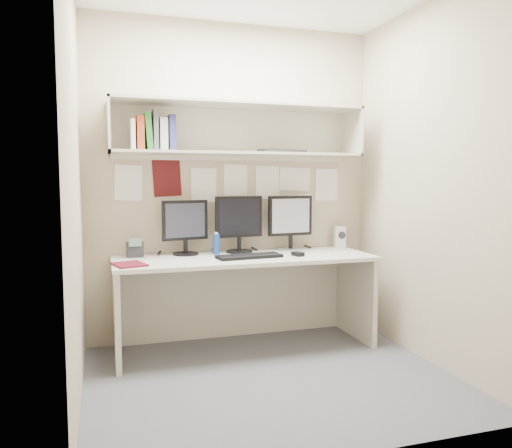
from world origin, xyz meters
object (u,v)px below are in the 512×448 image
object	(u,v)px
desk_phone	(135,249)
desk	(245,302)
monitor_center	(239,222)
maroon_notebook	(129,264)
keyboard	(249,256)
monitor_right	(290,221)
monitor_left	(185,225)
speaker	(339,237)

from	to	relation	value
desk_phone	desk	bearing A→B (deg)	-15.42
monitor_center	maroon_notebook	world-z (taller)	monitor_center
keyboard	monitor_right	bearing A→B (deg)	28.40
monitor_center	maroon_notebook	size ratio (longest dim) A/B	1.89
desk	maroon_notebook	world-z (taller)	maroon_notebook
monitor_left	desk_phone	size ratio (longest dim) A/B	2.85
monitor_left	maroon_notebook	bearing A→B (deg)	-150.27
keyboard	maroon_notebook	bearing A→B (deg)	178.89
monitor_left	desk_phone	bearing A→B (deg)	170.43
maroon_notebook	desk	bearing A→B (deg)	-5.23
speaker	desk_phone	size ratio (longest dim) A/B	1.23
monitor_center	keyboard	distance (m)	0.39
monitor_right	speaker	world-z (taller)	monitor_right
keyboard	maroon_notebook	size ratio (longest dim) A/B	2.04
maroon_notebook	desk_phone	size ratio (longest dim) A/B	1.60
monitor_left	desk_phone	distance (m)	0.43
speaker	monitor_right	bearing A→B (deg)	-165.17
monitor_left	desk_phone	xyz separation A→B (m)	(-0.39, -0.01, -0.18)
monitor_left	desk	bearing A→B (deg)	-38.20
monitor_right	keyboard	xyz separation A→B (m)	(-0.45, -0.31, -0.24)
monitor_center	keyboard	world-z (taller)	monitor_center
keyboard	speaker	bearing A→B (deg)	14.36
desk	monitor_right	xyz separation A→B (m)	(0.46, 0.22, 0.61)
monitor_left	monitor_right	distance (m)	0.89
monitor_center	maroon_notebook	xyz separation A→B (m)	(-0.90, -0.39, -0.24)
monitor_left	monitor_center	world-z (taller)	monitor_center
monitor_right	keyboard	bearing A→B (deg)	-150.84
desk	maroon_notebook	distance (m)	0.97
desk	monitor_center	world-z (taller)	monitor_center
monitor_left	keyboard	distance (m)	0.58
monitor_center	monitor_right	distance (m)	0.45
speaker	desk_phone	distance (m)	1.76
monitor_left	speaker	world-z (taller)	monitor_left
desk	monitor_left	world-z (taller)	monitor_left
keyboard	speaker	world-z (taller)	speaker
monitor_right	maroon_notebook	size ratio (longest dim) A/B	1.89
maroon_notebook	desk_phone	bearing A→B (deg)	64.40
speaker	maroon_notebook	xyz separation A→B (m)	(-1.82, -0.43, -0.09)
monitor_left	monitor_center	distance (m)	0.44
desk_phone	maroon_notebook	bearing A→B (deg)	-100.38
desk	monitor_left	size ratio (longest dim) A/B	4.63
speaker	desk_phone	bearing A→B (deg)	-168.02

